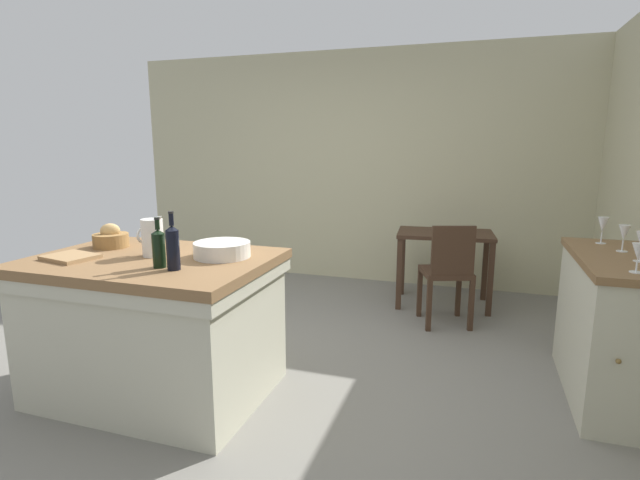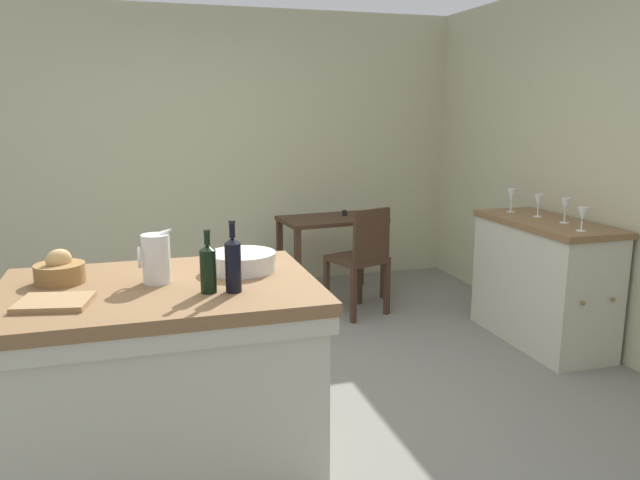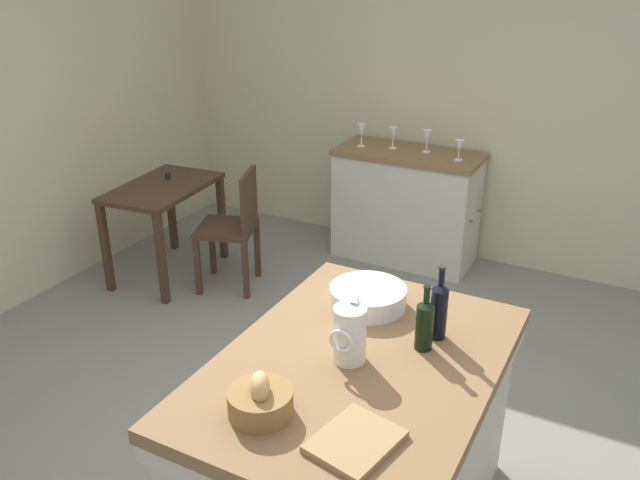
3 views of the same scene
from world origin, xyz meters
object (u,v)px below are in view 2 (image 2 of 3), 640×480
object	(u,v)px
wine_glass_left	(566,206)
wine_bottle_dark	(233,263)
cutting_board	(54,302)
island_table	(164,367)
pitcher	(156,258)
wine_glass_right	(512,196)
writing_desk	(332,230)
bread_basket	(60,271)
wine_glass_far_left	(583,215)
wooden_chair	(361,257)
side_cabinet	(542,281)
wash_bowl	(242,261)
wine_bottle_amber	(208,267)
wine_glass_middle	(539,201)

from	to	relation	value
wine_glass_left	wine_bottle_dark	bearing A→B (deg)	-159.53
cutting_board	island_table	bearing A→B (deg)	23.93
pitcher	wine_glass_right	xyz separation A→B (m)	(2.69, 1.18, 0.03)
writing_desk	cutting_board	size ratio (longest dim) A/B	3.31
pitcher	bread_basket	xyz separation A→B (m)	(-0.43, 0.13, -0.06)
wine_glass_far_left	wine_glass_left	world-z (taller)	wine_glass_left
wooden_chair	cutting_board	bearing A→B (deg)	-137.01
side_cabinet	wine_glass_left	size ratio (longest dim) A/B	6.62
side_cabinet	wine_glass_far_left	world-z (taller)	wine_glass_far_left
cutting_board	wash_bowl	bearing A→B (deg)	21.62
wine_glass_right	wine_bottle_amber	bearing A→B (deg)	-150.37
cutting_board	wine_bottle_amber	world-z (taller)	wine_bottle_amber
wine_bottle_dark	wine_glass_far_left	bearing A→B (deg)	15.03
bread_basket	wine_glass_middle	world-z (taller)	wine_glass_middle
cutting_board	wine_glass_left	bearing A→B (deg)	15.62
wine_bottle_dark	wine_glass_left	size ratio (longest dim) A/B	1.86
island_table	side_cabinet	distance (m)	2.85
wash_bowl	wine_glass_middle	xyz separation A→B (m)	(2.34, 0.83, 0.09)
writing_desk	wine_bottle_amber	size ratio (longest dim) A/B	3.34
wash_bowl	bread_basket	xyz separation A→B (m)	(-0.85, 0.02, 0.01)
wine_glass_left	cutting_board	bearing A→B (deg)	-164.38
island_table	wine_glass_far_left	world-z (taller)	wine_glass_far_left
island_table	bread_basket	world-z (taller)	bread_basket
island_table	pitcher	distance (m)	0.53
pitcher	bread_basket	bearing A→B (deg)	163.32
side_cabinet	writing_desk	size ratio (longest dim) A/B	1.22
wine_glass_left	wine_glass_far_left	bearing A→B (deg)	-107.75
island_table	wine_glass_middle	xyz separation A→B (m)	(2.75, 0.97, 0.55)
side_cabinet	wine_bottle_amber	size ratio (longest dim) A/B	4.07
cutting_board	wooden_chair	bearing A→B (deg)	42.99
wooden_chair	wine_glass_far_left	size ratio (longest dim) A/B	5.87
wine_glass_far_left	wine_glass_right	distance (m)	0.79
wine_bottle_dark	wine_glass_far_left	world-z (taller)	wine_bottle_dark
bread_basket	wine_bottle_amber	world-z (taller)	wine_bottle_amber
cutting_board	wine_glass_right	bearing A→B (deg)	24.32
wine_bottle_dark	wine_bottle_amber	distance (m)	0.11
wine_glass_far_left	wine_glass_left	xyz separation A→B (m)	(0.09, 0.28, 0.01)
pitcher	wash_bowl	size ratio (longest dim) A/B	0.79
wine_glass_far_left	wine_glass_middle	size ratio (longest dim) A/B	0.92
island_table	wine_glass_far_left	bearing A→B (deg)	8.95
side_cabinet	wine_glass_right	size ratio (longest dim) A/B	6.37
cutting_board	wine_glass_left	size ratio (longest dim) A/B	1.64
wine_glass_middle	wine_glass_right	world-z (taller)	wine_glass_right
wooden_chair	wash_bowl	bearing A→B (deg)	-127.78
wine_glass_left	wine_glass_middle	distance (m)	0.27
writing_desk	wine_glass_middle	xyz separation A→B (m)	(1.15, -1.38, 0.41)
island_table	writing_desk	size ratio (longest dim) A/B	1.53
cutting_board	wine_glass_far_left	distance (m)	3.17
bread_basket	writing_desk	bearing A→B (deg)	47.02
wine_glass_far_left	wine_glass_left	size ratio (longest dim) A/B	0.89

